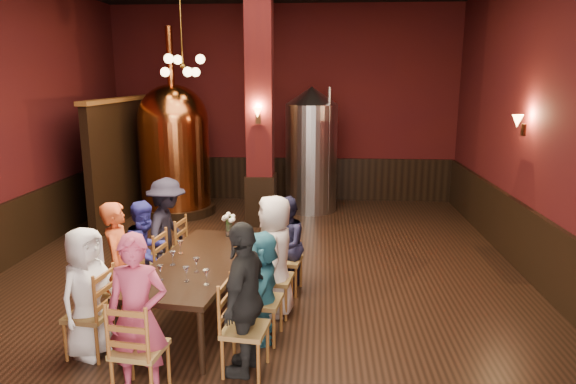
# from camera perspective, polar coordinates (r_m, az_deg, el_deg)

# --- Properties ---
(room) EXTENTS (10.00, 10.02, 4.50)m
(room) POSITION_cam_1_polar(r_m,az_deg,el_deg) (7.18, -3.43, 7.52)
(room) COLOR black
(room) RESTS_ON ground
(wainscot_right) EXTENTS (0.08, 9.90, 1.00)m
(wainscot_right) POSITION_cam_1_polar(r_m,az_deg,el_deg) (8.09, 26.00, -5.86)
(wainscot_right) COLOR black
(wainscot_right) RESTS_ON ground
(wainscot_back) EXTENTS (7.90, 0.08, 1.00)m
(wainscot_back) POSITION_cam_1_polar(r_m,az_deg,el_deg) (12.32, -0.44, 1.50)
(wainscot_back) COLOR black
(wainscot_back) RESTS_ON ground
(column) EXTENTS (0.58, 0.58, 4.50)m
(column) POSITION_cam_1_polar(r_m,az_deg,el_deg) (9.98, -3.13, 8.98)
(column) COLOR #43100E
(column) RESTS_ON ground
(partition) EXTENTS (0.22, 3.50, 2.40)m
(partition) POSITION_cam_1_polar(r_m,az_deg,el_deg) (11.20, -17.72, 3.40)
(partition) COLOR black
(partition) RESTS_ON ground
(pendant_cluster) EXTENTS (0.90, 0.90, 1.70)m
(pendant_cluster) POSITION_cam_1_polar(r_m,az_deg,el_deg) (10.35, -11.63, 13.59)
(pendant_cluster) COLOR #A57226
(pendant_cluster) RESTS_ON room
(sconce_wall) EXTENTS (0.20, 0.20, 0.36)m
(sconce_wall) POSITION_cam_1_polar(r_m,az_deg,el_deg) (8.47, 24.74, 6.84)
(sconce_wall) COLOR black
(sconce_wall) RESTS_ON room
(sconce_column) EXTENTS (0.20, 0.20, 0.36)m
(sconce_column) POSITION_cam_1_polar(r_m,az_deg,el_deg) (9.69, -3.34, 8.57)
(sconce_column) COLOR black
(sconce_column) RESTS_ON column
(dining_table) EXTENTS (1.30, 2.51, 0.75)m
(dining_table) POSITION_cam_1_polar(r_m,az_deg,el_deg) (6.29, -9.82, -8.03)
(dining_table) COLOR black
(dining_table) RESTS_ON ground
(chair_0) EXTENTS (0.52, 0.52, 0.92)m
(chair_0) POSITION_cam_1_polar(r_m,az_deg,el_deg) (5.93, -21.19, -12.48)
(chair_0) COLOR brown
(chair_0) RESTS_ON ground
(person_0) EXTENTS (0.66, 0.80, 1.40)m
(person_0) POSITION_cam_1_polar(r_m,az_deg,el_deg) (5.83, -21.38, -10.33)
(person_0) COLOR white
(person_0) RESTS_ON ground
(chair_1) EXTENTS (0.52, 0.52, 0.92)m
(chair_1) POSITION_cam_1_polar(r_m,az_deg,el_deg) (6.45, -18.00, -10.15)
(chair_1) COLOR brown
(chair_1) RESTS_ON ground
(person_1) EXTENTS (0.41, 0.58, 1.51)m
(person_1) POSITION_cam_1_polar(r_m,az_deg,el_deg) (6.34, -18.18, -7.70)
(person_1) COLOR #C04921
(person_1) RESTS_ON ground
(chair_2) EXTENTS (0.52, 0.52, 0.92)m
(chair_2) POSITION_cam_1_polar(r_m,az_deg,el_deg) (6.99, -15.37, -8.18)
(chair_2) COLOR brown
(chair_2) RESTS_ON ground
(person_2) EXTENTS (0.57, 0.74, 1.36)m
(person_2) POSITION_cam_1_polar(r_m,az_deg,el_deg) (6.91, -15.48, -6.46)
(person_2) COLOR navy
(person_2) RESTS_ON ground
(chair_3) EXTENTS (0.52, 0.52, 0.92)m
(chair_3) POSITION_cam_1_polar(r_m,az_deg,el_deg) (7.55, -13.11, -6.45)
(chair_3) COLOR brown
(chair_3) RESTS_ON ground
(person_3) EXTENTS (0.59, 1.00, 1.52)m
(person_3) POSITION_cam_1_polar(r_m,az_deg,el_deg) (7.46, -13.23, -4.26)
(person_3) COLOR black
(person_3) RESTS_ON ground
(chair_4) EXTENTS (0.52, 0.52, 0.92)m
(chair_4) POSITION_cam_1_polar(r_m,az_deg,el_deg) (5.27, -4.78, -14.89)
(chair_4) COLOR brown
(chair_4) RESTS_ON ground
(person_4) EXTENTS (0.57, 0.98, 1.56)m
(person_4) POSITION_cam_1_polar(r_m,az_deg,el_deg) (5.13, -4.84, -11.71)
(person_4) COLOR black
(person_4) RESTS_ON ground
(chair_5) EXTENTS (0.52, 0.52, 0.92)m
(chair_5) POSITION_cam_1_polar(r_m,az_deg,el_deg) (5.85, -2.94, -11.93)
(chair_5) COLOR brown
(chair_5) RESTS_ON ground
(person_5) EXTENTS (0.46, 1.20, 1.27)m
(person_5) POSITION_cam_1_polar(r_m,az_deg,el_deg) (5.78, -2.96, -10.36)
(person_5) COLOR teal
(person_5) RESTS_ON ground
(chair_6) EXTENTS (0.52, 0.52, 0.92)m
(chair_6) POSITION_cam_1_polar(r_m,az_deg,el_deg) (6.44, -1.49, -9.54)
(chair_6) COLOR brown
(chair_6) RESTS_ON ground
(person_6) EXTENTS (0.56, 0.79, 1.51)m
(person_6) POSITION_cam_1_polar(r_m,az_deg,el_deg) (6.33, -1.51, -7.07)
(person_6) COLOR silver
(person_6) RESTS_ON ground
(chair_7) EXTENTS (0.52, 0.52, 0.92)m
(chair_7) POSITION_cam_1_polar(r_m,az_deg,el_deg) (7.05, -0.29, -7.52)
(chair_7) COLOR brown
(chair_7) RESTS_ON ground
(person_7) EXTENTS (0.37, 0.67, 1.33)m
(person_7) POSITION_cam_1_polar(r_m,az_deg,el_deg) (6.98, -0.29, -5.92)
(person_7) COLOR #1C1B37
(person_7) RESTS_ON ground
(chair_8) EXTENTS (0.52, 0.52, 0.92)m
(chair_8) POSITION_cam_1_polar(r_m,az_deg,el_deg) (5.11, -16.16, -16.33)
(chair_8) COLOR brown
(chair_8) RESTS_ON ground
(person_8) EXTENTS (0.59, 0.40, 1.55)m
(person_8) POSITION_cam_1_polar(r_m,az_deg,el_deg) (4.97, -16.39, -13.14)
(person_8) COLOR #A83856
(person_8) RESTS_ON ground
(copper_kettle) EXTENTS (1.78, 1.78, 3.89)m
(copper_kettle) POSITION_cam_1_polar(r_m,az_deg,el_deg) (11.17, -12.52, 4.81)
(copper_kettle) COLOR black
(copper_kettle) RESTS_ON ground
(steel_vessel) EXTENTS (1.19, 1.19, 2.69)m
(steel_vessel) POSITION_cam_1_polar(r_m,az_deg,el_deg) (11.16, 2.61, 4.71)
(steel_vessel) COLOR #B2B2B7
(steel_vessel) RESTS_ON ground
(rose_vase) EXTENTS (0.19, 0.19, 0.33)m
(rose_vase) POSITION_cam_1_polar(r_m,az_deg,el_deg) (7.08, -6.61, -3.19)
(rose_vase) COLOR white
(rose_vase) RESTS_ON dining_table
(wine_glass_0) EXTENTS (0.07, 0.07, 0.17)m
(wine_glass_0) POSITION_cam_1_polar(r_m,az_deg,el_deg) (5.89, -10.14, -8.00)
(wine_glass_0) COLOR white
(wine_glass_0) RESTS_ON dining_table
(wine_glass_1) EXTENTS (0.07, 0.07, 0.17)m
(wine_glass_1) POSITION_cam_1_polar(r_m,az_deg,el_deg) (5.75, -14.01, -8.70)
(wine_glass_1) COLOR white
(wine_glass_1) RESTS_ON dining_table
(wine_glass_2) EXTENTS (0.07, 0.07, 0.17)m
(wine_glass_2) POSITION_cam_1_polar(r_m,az_deg,el_deg) (6.51, -11.87, -6.02)
(wine_glass_2) COLOR white
(wine_glass_2) RESTS_ON dining_table
(wine_glass_3) EXTENTS (0.07, 0.07, 0.17)m
(wine_glass_3) POSITION_cam_1_polar(r_m,az_deg,el_deg) (5.65, -11.24, -8.95)
(wine_glass_3) COLOR white
(wine_glass_3) RESTS_ON dining_table
(wine_glass_4) EXTENTS (0.07, 0.07, 0.17)m
(wine_glass_4) POSITION_cam_1_polar(r_m,az_deg,el_deg) (6.16, -12.70, -7.18)
(wine_glass_4) COLOR white
(wine_glass_4) RESTS_ON dining_table
(wine_glass_5) EXTENTS (0.07, 0.07, 0.17)m
(wine_glass_5) POSITION_cam_1_polar(r_m,az_deg,el_deg) (5.53, -9.05, -9.33)
(wine_glass_5) COLOR white
(wine_glass_5) RESTS_ON dining_table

